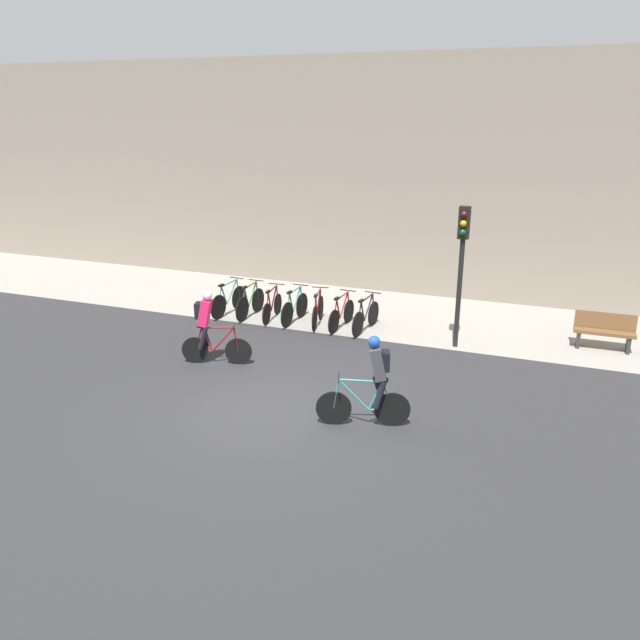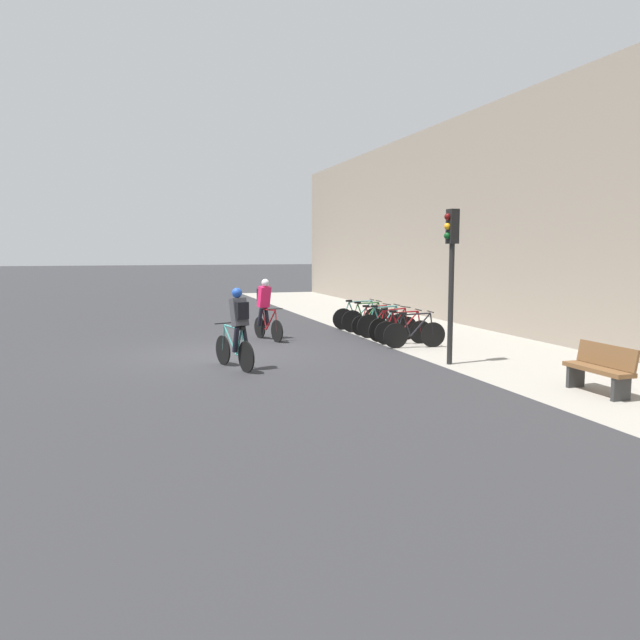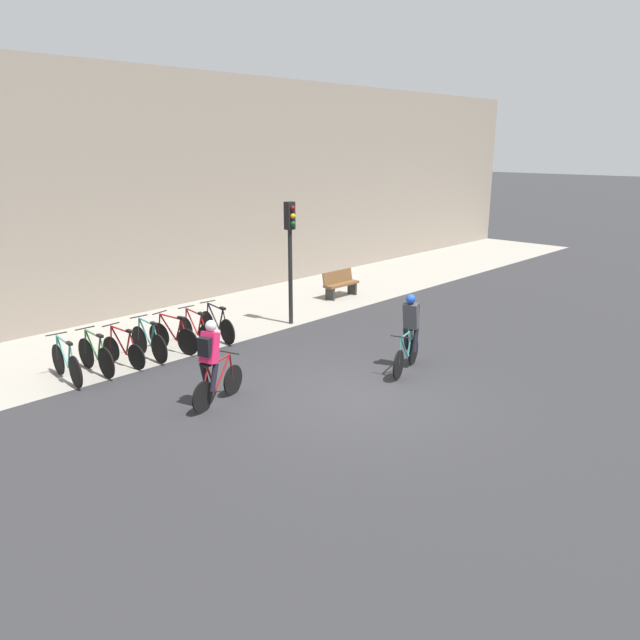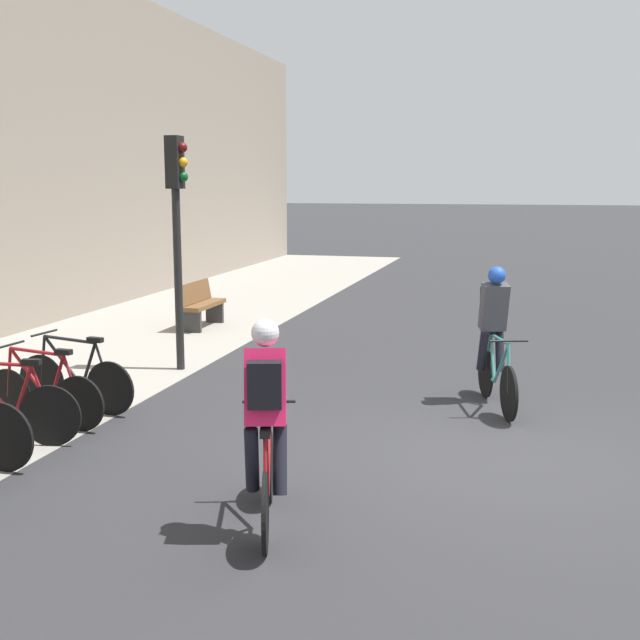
# 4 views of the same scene
# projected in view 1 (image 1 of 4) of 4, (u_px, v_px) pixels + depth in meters

# --- Properties ---
(ground) EXTENTS (200.00, 200.00, 0.00)m
(ground) POSITION_uv_depth(u_px,v_px,m) (269.00, 410.00, 12.23)
(ground) COLOR #2B2B2D
(kerb_strip) EXTENTS (44.00, 4.50, 0.01)m
(kerb_strip) POSITION_uv_depth(u_px,v_px,m) (367.00, 311.00, 18.21)
(kerb_strip) COLOR gray
(kerb_strip) RESTS_ON ground
(building_facade) EXTENTS (44.00, 0.60, 7.19)m
(building_facade) POSITION_uv_depth(u_px,v_px,m) (394.00, 177.00, 19.32)
(building_facade) COLOR gray
(building_facade) RESTS_ON ground
(cyclist_pink) EXTENTS (1.59, 0.62, 1.75)m
(cyclist_pink) POSITION_uv_depth(u_px,v_px,m) (208.00, 325.00, 14.18)
(cyclist_pink) COLOR black
(cyclist_pink) RESTS_ON ground
(cyclist_grey) EXTENTS (1.68, 0.65, 1.77)m
(cyclist_grey) POSITION_uv_depth(u_px,v_px,m) (374.00, 379.00, 11.33)
(cyclist_grey) COLOR black
(cyclist_grey) RESTS_ON ground
(parked_bike_0) EXTENTS (0.46, 1.75, 0.99)m
(parked_bike_0) POSITION_uv_depth(u_px,v_px,m) (229.00, 300.00, 17.82)
(parked_bike_0) COLOR black
(parked_bike_0) RESTS_ON ground
(parked_bike_1) EXTENTS (0.46, 1.66, 0.99)m
(parked_bike_1) POSITION_uv_depth(u_px,v_px,m) (250.00, 303.00, 17.60)
(parked_bike_1) COLOR black
(parked_bike_1) RESTS_ON ground
(parked_bike_2) EXTENTS (0.46, 1.57, 0.94)m
(parked_bike_2) POSITION_uv_depth(u_px,v_px,m) (272.00, 307.00, 17.38)
(parked_bike_2) COLOR black
(parked_bike_2) RESTS_ON ground
(parked_bike_3) EXTENTS (0.46, 1.65, 0.99)m
(parked_bike_3) POSITION_uv_depth(u_px,v_px,m) (295.00, 308.00, 17.14)
(parked_bike_3) COLOR black
(parked_bike_3) RESTS_ON ground
(parked_bike_4) EXTENTS (0.48, 1.63, 0.97)m
(parked_bike_4) POSITION_uv_depth(u_px,v_px,m) (318.00, 311.00, 16.92)
(parked_bike_4) COLOR black
(parked_bike_4) RESTS_ON ground
(parked_bike_5) EXTENTS (0.46, 1.65, 0.96)m
(parked_bike_5) POSITION_uv_depth(u_px,v_px,m) (341.00, 314.00, 16.69)
(parked_bike_5) COLOR black
(parked_bike_5) RESTS_ON ground
(parked_bike_6) EXTENTS (0.46, 1.70, 0.97)m
(parked_bike_6) POSITION_uv_depth(u_px,v_px,m) (366.00, 317.00, 16.46)
(parked_bike_6) COLOR black
(parked_bike_6) RESTS_ON ground
(traffic_light_pole) EXTENTS (0.26, 0.30, 3.47)m
(traffic_light_pole) POSITION_uv_depth(u_px,v_px,m) (462.00, 251.00, 14.73)
(traffic_light_pole) COLOR black
(traffic_light_pole) RESTS_ON ground
(bench) EXTENTS (1.41, 0.44, 0.89)m
(bench) POSITION_uv_depth(u_px,v_px,m) (604.00, 331.00, 15.21)
(bench) COLOR brown
(bench) RESTS_ON ground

